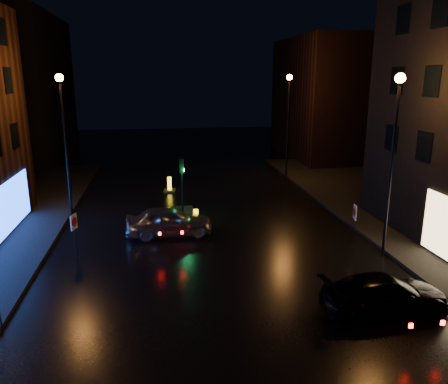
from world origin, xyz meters
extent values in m
plane|color=black|center=(0.00, 0.00, 0.00)|extent=(120.00, 120.00, 0.00)
cube|color=black|center=(-16.00, 35.00, 7.00)|extent=(8.00, 16.00, 14.00)
cube|color=black|center=(15.00, 32.00, 6.00)|extent=(8.00, 14.00, 12.00)
cylinder|color=black|center=(-7.80, 14.00, 4.00)|extent=(0.14, 0.14, 8.00)
cylinder|color=black|center=(-7.80, 14.00, 8.00)|extent=(0.20, 0.20, 0.25)
sphere|color=orange|center=(-7.80, 14.00, 8.15)|extent=(0.44, 0.44, 0.44)
cylinder|color=black|center=(7.80, 6.00, 4.00)|extent=(0.14, 0.14, 8.00)
cylinder|color=black|center=(7.80, 6.00, 8.00)|extent=(0.20, 0.20, 0.25)
sphere|color=orange|center=(7.80, 6.00, 8.15)|extent=(0.44, 0.44, 0.44)
cylinder|color=black|center=(7.80, 22.00, 4.00)|extent=(0.14, 0.14, 8.00)
cylinder|color=black|center=(7.80, 22.00, 8.00)|extent=(0.20, 0.20, 0.25)
sphere|color=orange|center=(7.80, 22.00, 8.15)|extent=(0.44, 0.44, 0.44)
cube|color=black|center=(-1.20, 14.00, 0.06)|extent=(1.40, 2.40, 0.12)
cylinder|color=black|center=(-1.20, 14.00, 1.40)|extent=(0.12, 0.12, 2.80)
cube|color=black|center=(-1.20, 14.00, 3.00)|extent=(0.28, 0.22, 0.90)
cylinder|color=#0CFF59|center=(-1.06, 14.00, 2.72)|extent=(0.05, 0.18, 0.18)
cylinder|color=black|center=(-8.00, 2.00, 0.50)|extent=(0.04, 0.04, 1.00)
imported|color=#A3A7AB|center=(-2.14, 10.25, 0.77)|extent=(4.59, 1.93, 1.55)
imported|color=black|center=(5.26, 1.21, 0.67)|extent=(4.69, 2.03, 1.34)
cube|color=black|center=(-0.60, 11.62, 0.04)|extent=(0.84, 1.16, 0.09)
cube|color=yellow|center=(-0.60, 11.62, 0.49)|extent=(0.27, 0.19, 0.90)
cube|color=black|center=(-0.60, 11.62, 0.49)|extent=(0.27, 0.05, 0.54)
cube|color=black|center=(-1.82, 19.52, 0.05)|extent=(0.94, 1.31, 0.10)
cube|color=yellow|center=(-1.82, 19.52, 0.56)|extent=(0.30, 0.21, 1.02)
cube|color=black|center=(-1.82, 19.52, 0.56)|extent=(0.31, 0.05, 0.61)
cylinder|color=black|center=(-6.50, 7.70, 1.06)|extent=(0.06, 0.06, 2.11)
cube|color=silver|center=(-6.50, 7.70, 1.83)|extent=(0.22, 0.52, 0.72)
cylinder|color=#B20C0C|center=(-6.47, 7.69, 1.83)|extent=(0.16, 0.41, 0.42)
cylinder|color=black|center=(6.80, 7.15, 1.05)|extent=(0.06, 0.06, 2.10)
cube|color=silver|center=(6.80, 7.15, 1.81)|extent=(0.14, 0.52, 0.72)
cylinder|color=#B20C0C|center=(6.77, 7.15, 1.81)|extent=(0.10, 0.42, 0.42)
camera|label=1|loc=(-2.63, -11.92, 8.23)|focal=35.00mm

